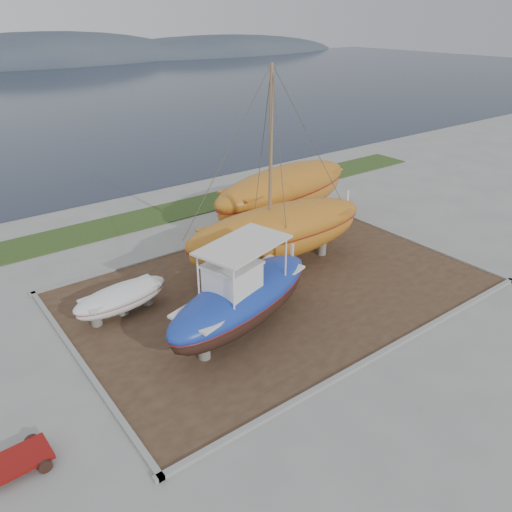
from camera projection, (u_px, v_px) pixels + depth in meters
ground at (341, 328)px, 19.97m from camera, size 140.00×140.00×0.00m
dirt_patch at (278, 288)px, 22.82m from camera, size 18.00×12.00×0.06m
curb_frame at (278, 287)px, 22.80m from camera, size 18.60×12.60×0.15m
grass_strip at (161, 214)px, 31.04m from camera, size 44.00×3.00×0.08m
blue_caique at (242, 289)px, 18.96m from camera, size 8.08×4.40×3.72m
white_dinghy at (122, 301)px, 20.56m from camera, size 4.27×1.97×1.24m
orange_sailboat at (279, 174)px, 22.44m from camera, size 9.90×3.54×9.48m
orange_bare_hull at (284, 198)px, 28.73m from camera, size 10.66×4.61×3.38m
red_trailer at (18, 463)px, 13.78m from camera, size 2.65×1.40×0.37m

